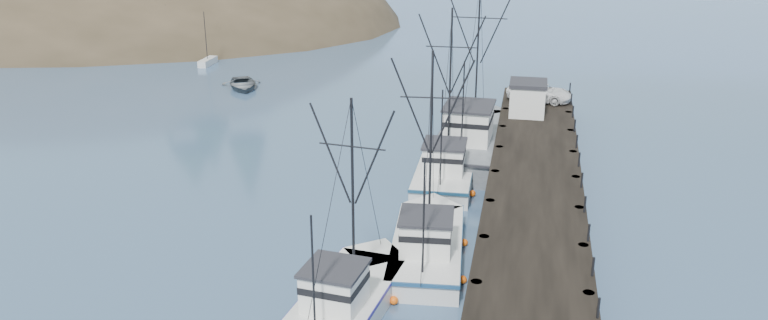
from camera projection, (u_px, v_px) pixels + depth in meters
ground at (246, 304)px, 37.54m from camera, size 400.00×400.00×0.00m
pier at (535, 178)px, 49.10m from camera, size 6.00×44.00×2.00m
moored_sailboats at (178, 48)px, 95.04m from camera, size 16.71×15.72×6.35m
trawler_near at (427, 243)px, 42.08m from camera, size 4.68×11.90×11.93m
trawler_mid at (347, 297)px, 36.57m from camera, size 4.84×11.15×11.00m
trawler_far at (446, 168)px, 53.25m from camera, size 4.20×12.16×12.34m
work_vessel at (471, 139)px, 58.14m from camera, size 5.43×16.28×13.52m
pier_shed at (528, 98)px, 61.09m from camera, size 3.00×3.20×2.80m
pickup_truck at (540, 92)px, 65.25m from camera, size 6.02×3.79×1.55m
motorboat at (243, 88)px, 77.34m from camera, size 6.25×7.01×1.20m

